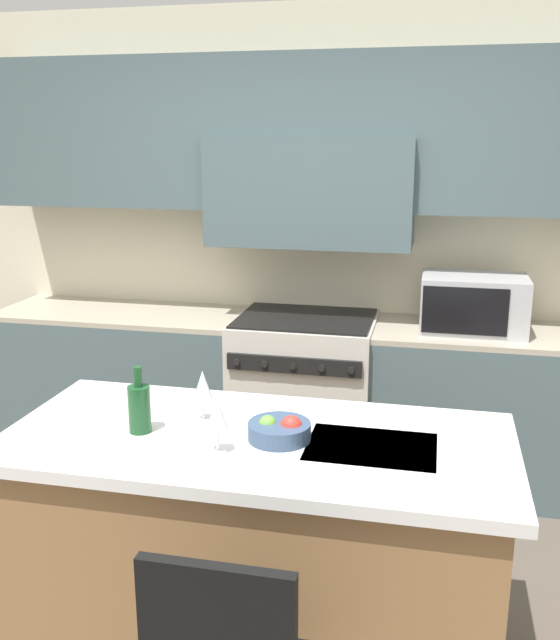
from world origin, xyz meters
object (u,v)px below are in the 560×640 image
Objects in this scene: range_stove at (305,395)px; wine_glass_far at (203,387)px; microwave at (473,303)px; wine_bottle at (139,407)px; fruit_bowl at (280,430)px; wine_glass_near at (217,415)px.

range_stove is 4.91× the size of wine_glass_far.
microwave reaches higher than wine_glass_far.
fruit_bowl is at bearing 4.82° from wine_bottle.
wine_glass_far is (-0.14, 0.25, 0.00)m from wine_glass_near.
range_stove is at bearing 97.60° from fruit_bowl.
microwave is 2.54× the size of fruit_bowl.
fruit_bowl is (0.32, -0.11, -0.10)m from wine_glass_far.
wine_glass_near is at bearing -142.40° from fruit_bowl.
microwave is 2.10m from wine_bottle.
wine_glass_far is (-1.03, -1.56, -0.01)m from microwave.
wine_glass_near is 0.28m from wine_glass_far.
wine_glass_far is 0.35m from fruit_bowl.
wine_glass_far is at bearing -93.63° from range_stove.
microwave is 2.02m from wine_glass_near.
wine_glass_far is at bearing -123.33° from microwave.
fruit_bowl is at bearing -112.97° from microwave.
microwave is 1.87m from wine_glass_far.
wine_glass_near reaches higher than fruit_bowl.
wine_bottle is at bearing -140.80° from wine_glass_far.
wine_bottle is (-0.28, -1.69, 0.55)m from range_stove.
microwave is at bearing 67.03° from fruit_bowl.
wine_glass_near is 0.25m from fruit_bowl.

